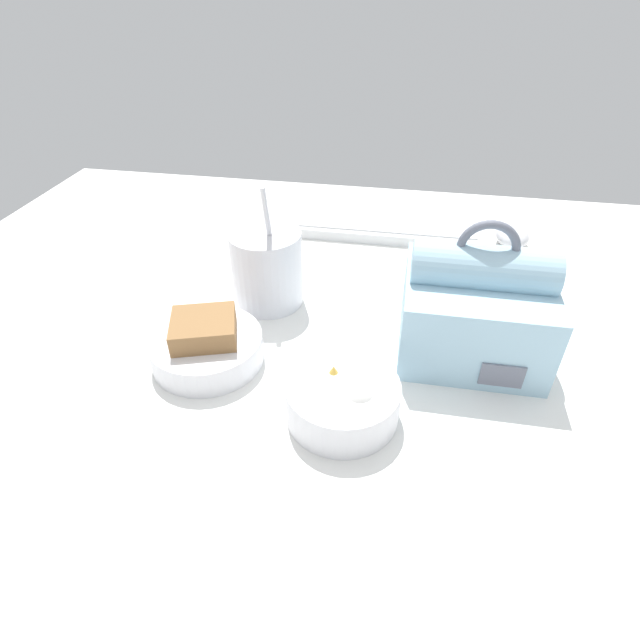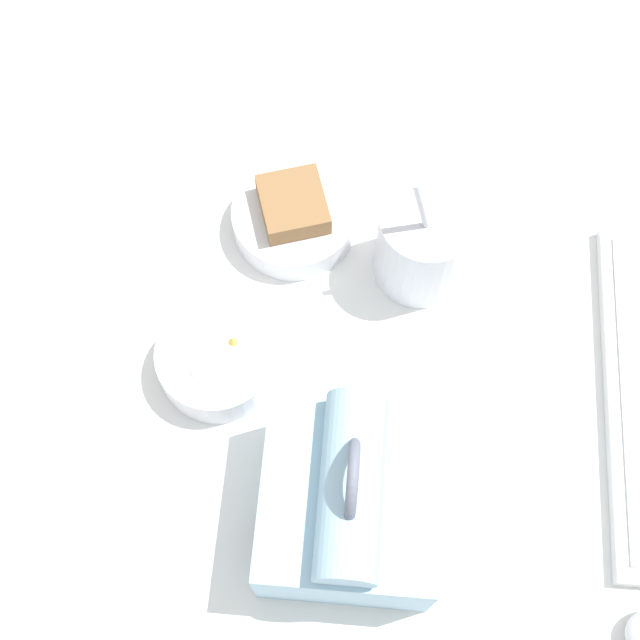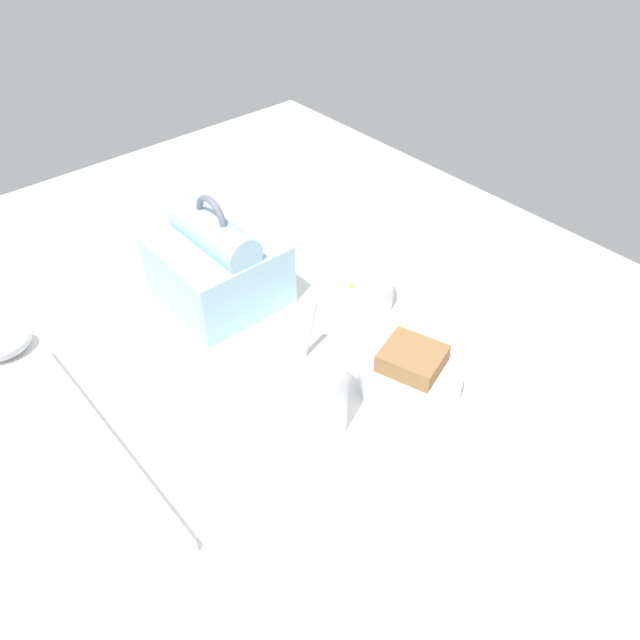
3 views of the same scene
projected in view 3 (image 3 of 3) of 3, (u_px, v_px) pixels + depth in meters
desk_surface at (299, 345)px, 91.08cm from camera, size 140.00×110.00×2.00cm
keyboard at (57, 466)px, 72.68cm from camera, size 38.78×13.91×2.10cm
lunch_bag at (218, 264)px, 93.79cm from camera, size 17.40×16.47×17.86cm
soup_cup at (307, 391)px, 75.27cm from camera, size 10.00×10.00×18.30cm
bento_bowl_sandwich at (410, 373)px, 82.18cm from camera, size 13.84×13.84×6.35cm
bento_bowl_snacks at (353, 289)px, 95.35cm from camera, size 12.40×12.40×5.57cm
computer_mouse at (4, 344)px, 87.19cm from camera, size 5.53×7.43×3.52cm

